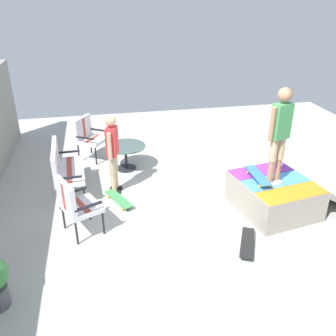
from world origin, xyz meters
TOP-DOWN VIEW (x-y plane):
  - ground_plane at (0.00, 0.00)m, footprint 12.00×12.00m
  - skate_ramp at (-0.45, -1.36)m, footprint 1.70×2.24m
  - patio_bench at (0.91, 2.48)m, footprint 1.28×0.62m
  - patio_chair_near_house at (2.57, 1.99)m, footprint 0.82×0.80m
  - patio_chair_by_wall at (-0.53, 2.22)m, footprint 0.79×0.76m
  - patio_table at (1.78, 1.18)m, footprint 0.90×0.90m
  - person_watching at (0.79, 1.50)m, footprint 0.46×0.31m
  - person_skater at (-0.54, -1.23)m, footprint 0.32×0.46m
  - skateboard_by_bench at (0.32, 1.47)m, footprint 0.81×0.52m
  - skateboard_spare at (-1.44, -0.43)m, footprint 0.81×0.53m
  - skateboard_on_ramp at (-0.37, -1.02)m, footprint 0.80×0.21m

SIDE VIEW (x-z plane):
  - ground_plane at x=0.00m, z-range -0.10..0.00m
  - skateboard_by_bench at x=0.32m, z-range 0.03..0.14m
  - skateboard_spare at x=-1.44m, z-range 0.03..0.14m
  - skate_ramp at x=-0.45m, z-range 0.00..0.60m
  - patio_table at x=1.78m, z-range 0.12..0.69m
  - patio_chair_near_house at x=2.57m, z-range 0.10..1.12m
  - patio_chair_by_wall at x=-0.53m, z-range 0.10..1.12m
  - patio_bench at x=0.91m, z-range 0.11..1.13m
  - skateboard_on_ramp at x=-0.37m, z-range 0.63..0.73m
  - person_watching at x=0.79m, z-range 0.13..1.75m
  - person_skater at x=-0.54m, z-range 0.74..2.46m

